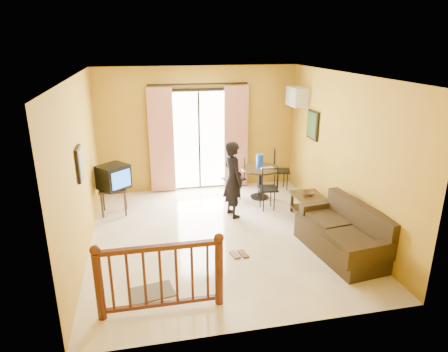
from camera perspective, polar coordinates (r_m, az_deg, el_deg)
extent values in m
plane|color=beige|center=(7.25, -0.50, -8.46)|extent=(5.00, 5.00, 0.00)
plane|color=white|center=(6.45, -0.58, 14.19)|extent=(5.00, 5.00, 0.00)
plane|color=#B78C23|center=(9.11, -3.65, 6.65)|extent=(4.50, 0.00, 4.50)
plane|color=#B78C23|center=(4.45, 5.84, -6.95)|extent=(4.50, 0.00, 4.50)
plane|color=#B78C23|center=(6.67, -19.85, 0.92)|extent=(0.00, 5.00, 5.00)
plane|color=#B78C23|center=(7.47, 16.66, 3.13)|extent=(0.00, 5.00, 5.00)
cube|color=black|center=(9.15, -3.60, 5.10)|extent=(1.34, 0.03, 2.34)
cube|color=white|center=(9.11, -3.57, 5.05)|extent=(1.20, 0.04, 2.20)
cube|color=black|center=(9.09, -3.55, 5.02)|extent=(0.04, 0.02, 2.20)
cube|color=beige|center=(8.98, -8.93, 4.97)|extent=(0.55, 0.08, 2.35)
cube|color=beige|center=(9.21, 1.73, 5.55)|extent=(0.55, 0.08, 2.35)
cylinder|color=black|center=(8.85, -3.70, 12.98)|extent=(2.20, 0.04, 0.04)
cube|color=black|center=(8.23, -15.58, -1.84)|extent=(0.53, 0.44, 0.04)
cylinder|color=black|center=(8.18, -17.03, -4.05)|extent=(0.04, 0.04, 0.51)
cylinder|color=black|center=(8.14, -13.93, -3.86)|extent=(0.04, 0.04, 0.51)
cylinder|color=black|center=(8.50, -16.85, -3.14)|extent=(0.04, 0.04, 0.51)
cylinder|color=black|center=(8.47, -13.88, -2.95)|extent=(0.04, 0.04, 0.51)
cube|color=black|center=(8.14, -15.53, -0.12)|extent=(0.71, 0.71, 0.48)
cube|color=blue|center=(7.95, -14.47, -0.48)|extent=(0.34, 0.28, 0.34)
cube|color=black|center=(6.44, -19.95, 1.67)|extent=(0.04, 0.42, 0.52)
cube|color=#5A564D|center=(6.43, -19.73, 1.69)|extent=(0.01, 0.34, 0.44)
cylinder|color=black|center=(8.70, 5.21, 1.06)|extent=(0.83, 0.83, 0.04)
cylinder|color=black|center=(8.81, 5.14, -1.03)|extent=(0.08, 0.08, 0.67)
cylinder|color=black|center=(8.92, 5.08, -2.97)|extent=(0.41, 0.41, 0.03)
cylinder|color=#1441BE|center=(8.68, 5.15, 2.17)|extent=(0.16, 0.16, 0.30)
cube|color=#F3E7CF|center=(8.64, 6.23, 1.10)|extent=(0.30, 0.21, 0.02)
cube|color=silver|center=(8.99, 10.39, 11.08)|extent=(0.30, 0.60, 0.40)
cube|color=gray|center=(8.94, 9.49, 11.09)|extent=(0.02, 0.56, 0.36)
cube|color=black|center=(8.53, 12.57, 7.12)|extent=(0.04, 0.50, 0.60)
cube|color=black|center=(8.52, 12.42, 7.11)|extent=(0.01, 0.42, 0.52)
cube|color=black|center=(7.85, 12.46, -3.29)|extent=(0.56, 1.01, 0.04)
cube|color=black|center=(7.96, 12.31, -5.23)|extent=(0.52, 0.97, 0.03)
cube|color=black|center=(7.47, 12.15, -6.22)|extent=(0.05, 0.05, 0.43)
cube|color=black|center=(7.65, 15.24, -5.84)|extent=(0.05, 0.05, 0.43)
cube|color=black|center=(8.22, 9.67, -3.65)|extent=(0.05, 0.05, 0.43)
cube|color=black|center=(8.39, 12.53, -3.37)|extent=(0.05, 0.05, 0.43)
imported|color=#54331D|center=(7.97, 11.98, -2.48)|extent=(0.22, 0.22, 0.06)
cube|color=#322513|center=(6.87, 16.34, -9.03)|extent=(1.02, 1.72, 0.41)
cube|color=#322513|center=(6.86, 18.88, -6.03)|extent=(0.40, 1.64, 0.56)
cube|color=#322513|center=(6.17, 19.96, -10.46)|extent=(0.83, 0.27, 0.31)
cube|color=#322513|center=(7.40, 13.68, -4.75)|extent=(0.83, 0.27, 0.31)
cube|color=#322513|center=(6.47, 17.58, -8.66)|extent=(0.64, 0.73, 0.10)
cube|color=#322513|center=(7.02, 14.81, -6.10)|extent=(0.64, 0.73, 0.10)
imported|color=black|center=(7.74, 1.28, -0.50)|extent=(0.49, 0.63, 1.52)
cylinder|color=#471E0F|center=(5.30, -17.40, -14.90)|extent=(0.11, 0.11, 0.92)
cylinder|color=#471E0F|center=(5.33, -0.72, -13.70)|extent=(0.11, 0.11, 0.92)
sphere|color=#471E0F|center=(5.05, -17.97, -10.06)|extent=(0.13, 0.13, 0.13)
sphere|color=#471E0F|center=(5.08, -0.74, -8.85)|extent=(0.13, 0.13, 0.13)
cube|color=#471E0F|center=(5.03, -9.28, -10.06)|extent=(1.55, 0.08, 0.06)
cube|color=#471E0F|center=(5.47, -8.81, -17.59)|extent=(1.55, 0.06, 0.05)
cube|color=#534F42|center=(5.86, -10.29, -16.03)|extent=(0.66, 0.50, 0.02)
cube|color=#54331D|center=(6.62, 1.56, -11.19)|extent=(0.15, 0.26, 0.03)
cube|color=#54331D|center=(6.65, 2.76, -11.06)|extent=(0.15, 0.26, 0.03)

